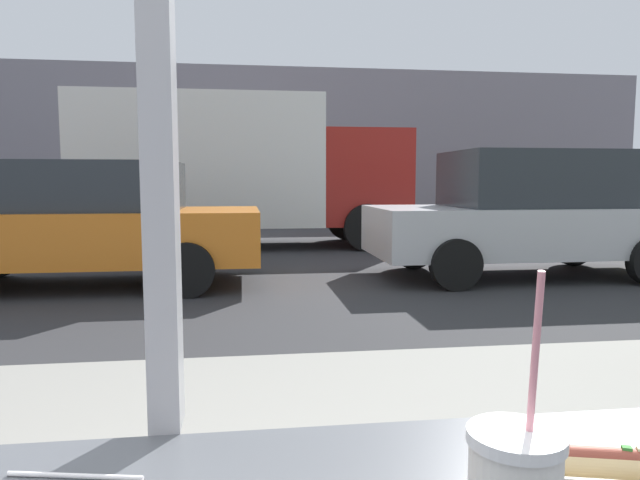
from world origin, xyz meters
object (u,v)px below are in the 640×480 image
parked_car_silver (526,214)px  box_truck (238,167)px  hotdog_tray_near (634,470)px  parked_car_orange (82,223)px

parked_car_silver → box_truck: box_truck is taller
box_truck → parked_car_silver: bearing=-46.6°
hotdog_tray_near → box_truck: 11.14m
parked_car_orange → parked_car_silver: 5.93m
parked_car_orange → box_truck: box_truck is taller
parked_car_silver → hotdog_tray_near: bearing=-116.4°
parked_car_orange → parked_car_silver: parked_car_silver is taller
hotdog_tray_near → parked_car_silver: 7.68m
parked_car_orange → box_truck: (1.92, 4.23, 0.80)m
parked_car_orange → parked_car_silver: size_ratio=1.05×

